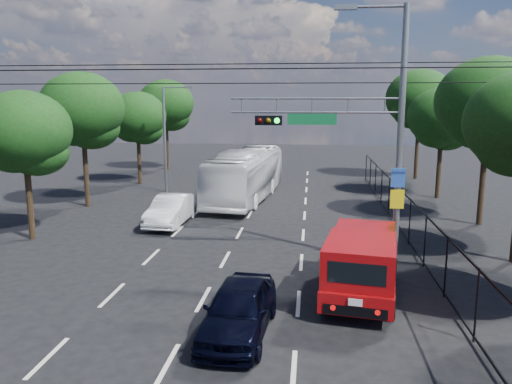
# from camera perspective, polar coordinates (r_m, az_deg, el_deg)

# --- Properties ---
(ground) EXTENTS (120.00, 120.00, 0.00)m
(ground) POSITION_cam_1_polar(r_m,az_deg,el_deg) (12.72, -10.10, -18.86)
(ground) COLOR black
(ground) RESTS_ON ground
(lane_markings) EXTENTS (6.12, 38.00, 0.01)m
(lane_markings) POSITION_cam_1_polar(r_m,az_deg,el_deg) (25.58, -1.24, -3.53)
(lane_markings) COLOR beige
(lane_markings) RESTS_ON ground
(signal_mast) EXTENTS (6.43, 0.39, 9.50)m
(signal_mast) POSITION_cam_1_polar(r_m,az_deg,el_deg) (18.72, 12.53, 7.31)
(signal_mast) COLOR slate
(signal_mast) RESTS_ON ground
(streetlight_left) EXTENTS (2.09, 0.22, 7.08)m
(streetlight_left) POSITION_cam_1_polar(r_m,az_deg,el_deg) (34.07, -10.13, 6.52)
(streetlight_left) COLOR slate
(streetlight_left) RESTS_ON ground
(utility_wires) EXTENTS (22.00, 5.04, 0.74)m
(utility_wires) POSITION_cam_1_polar(r_m,az_deg,el_deg) (19.74, -3.37, 13.47)
(utility_wires) COLOR black
(utility_wires) RESTS_ON ground
(fence_right) EXTENTS (0.06, 34.03, 2.00)m
(fence_right) POSITION_cam_1_polar(r_m,az_deg,el_deg) (23.74, 16.65, -2.53)
(fence_right) COLOR black
(fence_right) RESTS_ON ground
(tree_right_c) EXTENTS (5.10, 5.10, 8.29)m
(tree_right_c) POSITION_cam_1_polar(r_m,az_deg,el_deg) (27.00, 25.04, 8.53)
(tree_right_c) COLOR black
(tree_right_c) RESTS_ON ground
(tree_right_d) EXTENTS (4.32, 4.32, 7.02)m
(tree_right_d) POSITION_cam_1_polar(r_m,az_deg,el_deg) (33.64, 20.51, 7.53)
(tree_right_d) COLOR black
(tree_right_d) RESTS_ON ground
(tree_right_e) EXTENTS (5.28, 5.28, 8.58)m
(tree_right_e) POSITION_cam_1_polar(r_m,az_deg,el_deg) (41.47, 18.21, 9.60)
(tree_right_e) COLOR black
(tree_right_e) RESTS_ON ground
(tree_left_b) EXTENTS (4.08, 4.08, 6.63)m
(tree_left_b) POSITION_cam_1_polar(r_m,az_deg,el_deg) (24.17, -24.89, 5.68)
(tree_left_b) COLOR black
(tree_left_b) RESTS_ON ground
(tree_left_c) EXTENTS (4.80, 4.80, 7.80)m
(tree_left_c) POSITION_cam_1_polar(r_m,az_deg,el_deg) (30.58, -19.18, 8.40)
(tree_left_c) COLOR black
(tree_left_c) RESTS_ON ground
(tree_left_d) EXTENTS (4.20, 4.20, 6.83)m
(tree_left_d) POSITION_cam_1_polar(r_m,az_deg,el_deg) (37.85, -13.35, 7.96)
(tree_left_d) COLOR black
(tree_left_d) RESTS_ON ground
(tree_left_e) EXTENTS (4.92, 4.92, 7.99)m
(tree_left_e) POSITION_cam_1_polar(r_m,az_deg,el_deg) (45.49, -10.22, 9.47)
(tree_left_e) COLOR black
(tree_left_e) RESTS_ON ground
(red_pickup) EXTENTS (2.90, 5.91, 2.11)m
(red_pickup) POSITION_cam_1_polar(r_m,az_deg,el_deg) (16.40, 12.04, -7.77)
(red_pickup) COLOR black
(red_pickup) RESTS_ON ground
(navy_hatchback) EXTENTS (1.94, 4.27, 1.42)m
(navy_hatchback) POSITION_cam_1_polar(r_m,az_deg,el_deg) (13.66, -2.00, -13.20)
(navy_hatchback) COLOR black
(navy_hatchback) RESTS_ON ground
(white_bus) EXTENTS (3.82, 11.52, 3.15)m
(white_bus) POSITION_cam_1_polar(r_m,az_deg,el_deg) (31.33, -1.14, 1.99)
(white_bus) COLOR silver
(white_bus) RESTS_ON ground
(white_van) EXTENTS (1.70, 4.51, 1.47)m
(white_van) POSITION_cam_1_polar(r_m,az_deg,el_deg) (25.53, -9.68, -2.03)
(white_van) COLOR silver
(white_van) RESTS_ON ground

